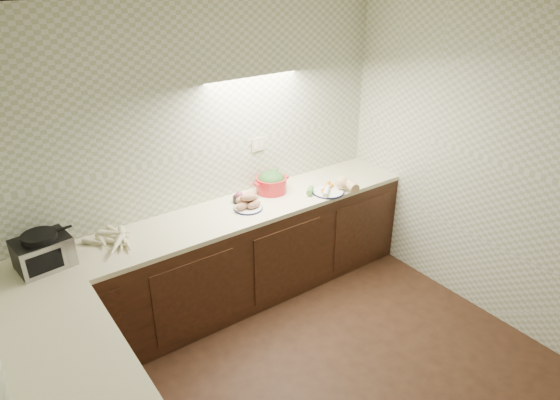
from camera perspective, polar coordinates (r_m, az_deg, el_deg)
room at (r=2.77m, az=8.26°, el=-0.16°), size 3.60×3.60×2.60m
counter at (r=3.59m, az=-9.22°, el=-16.08°), size 3.60×3.60×0.90m
toaster_oven at (r=3.81m, az=-25.47°, el=-5.32°), size 0.39×0.32×0.25m
parsnip_pile at (r=3.92m, az=-17.90°, el=-4.43°), size 0.37×0.41×0.08m
sweet_potato_plate at (r=4.24m, az=-3.71°, el=-0.27°), size 0.26×0.25×0.15m
onion_bowl at (r=4.37m, az=-4.56°, el=0.24°), size 0.14×0.14×0.10m
dutch_oven at (r=4.53m, az=-1.00°, el=2.06°), size 0.35×0.29×0.20m
veg_plate at (r=4.58m, az=6.25°, el=1.56°), size 0.47×0.34×0.14m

